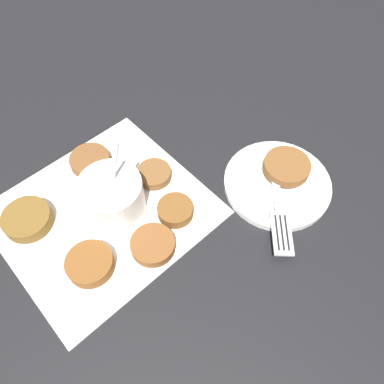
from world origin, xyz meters
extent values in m
plane|color=black|center=(0.00, 0.00, 0.00)|extent=(4.00, 4.00, 0.00)
cube|color=white|center=(0.02, -0.03, 0.00)|extent=(0.36, 0.34, 0.00)
cylinder|color=white|center=(0.00, -0.03, 0.03)|extent=(0.10, 0.10, 0.06)
cylinder|color=gold|center=(0.00, -0.03, 0.02)|extent=(0.08, 0.08, 0.03)
cone|color=white|center=(0.05, -0.03, 0.05)|extent=(0.02, 0.02, 0.02)
cylinder|color=silver|center=(-0.01, -0.04, 0.07)|extent=(0.04, 0.02, 0.11)
cylinder|color=brown|center=(-0.02, 0.07, 0.01)|extent=(0.07, 0.07, 0.02)
cylinder|color=brown|center=(-0.08, 0.03, 0.01)|extent=(0.06, 0.06, 0.02)
cylinder|color=brown|center=(0.13, -0.07, 0.01)|extent=(0.07, 0.07, 0.02)
cylinder|color=brown|center=(0.07, 0.05, 0.01)|extent=(0.07, 0.07, 0.02)
cylinder|color=brown|center=(0.00, -0.13, 0.01)|extent=(0.07, 0.07, 0.02)
cylinder|color=brown|center=(-0.08, -0.05, 0.01)|extent=(0.06, 0.06, 0.02)
cylinder|color=white|center=(-0.25, 0.07, 0.01)|extent=(0.18, 0.18, 0.01)
torus|color=white|center=(-0.25, 0.07, 0.01)|extent=(0.17, 0.17, 0.01)
cylinder|color=brown|center=(-0.27, 0.06, 0.03)|extent=(0.08, 0.08, 0.02)
cube|color=silver|center=(-0.24, 0.07, 0.02)|extent=(0.07, 0.11, 0.00)
cube|color=silver|center=(-0.19, 0.15, 0.02)|extent=(0.06, 0.08, 0.00)
cube|color=black|center=(-0.18, 0.15, 0.02)|extent=(0.03, 0.05, 0.00)
cube|color=black|center=(-0.19, 0.15, 0.02)|extent=(0.03, 0.05, 0.00)
cube|color=black|center=(-0.19, 0.16, 0.02)|extent=(0.03, 0.05, 0.00)
camera|label=1|loc=(0.06, 0.30, 0.51)|focal=35.00mm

